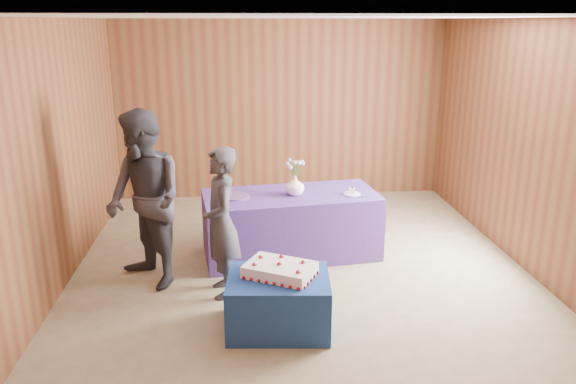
{
  "coord_description": "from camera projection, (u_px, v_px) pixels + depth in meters",
  "views": [
    {
      "loc": [
        -0.65,
        -5.55,
        2.67
      ],
      "look_at": [
        -0.15,
        0.1,
        0.93
      ],
      "focal_mm": 35.0,
      "sensor_mm": 36.0,
      "label": 1
    }
  ],
  "objects": [
    {
      "name": "cake_table",
      "position": [
        279.0,
        302.0,
        5.03
      ],
      "size": [
        0.96,
        0.78,
        0.5
      ],
      "primitive_type": "cube",
      "rotation": [
        0.0,
        0.0,
        -0.09
      ],
      "color": "navy",
      "rests_on": "ground"
    },
    {
      "name": "guest_right",
      "position": [
        145.0,
        200.0,
        5.69
      ],
      "size": [
        1.1,
        1.14,
        1.85
      ],
      "primitive_type": "imported",
      "rotation": [
        0.0,
        0.0,
        -0.91
      ],
      "color": "#32323C",
      "rests_on": "ground"
    },
    {
      "name": "platter",
      "position": [
        235.0,
        196.0,
        6.36
      ],
      "size": [
        0.42,
        0.42,
        0.02
      ],
      "primitive_type": "cylinder",
      "rotation": [
        0.0,
        0.0,
        0.32
      ],
      "color": "#634992",
      "rests_on": "serving_table"
    },
    {
      "name": "vase",
      "position": [
        295.0,
        185.0,
        6.42
      ],
      "size": [
        0.3,
        0.3,
        0.23
      ],
      "primitive_type": "imported",
      "rotation": [
        0.0,
        0.0,
        0.51
      ],
      "color": "white",
      "rests_on": "serving_table"
    },
    {
      "name": "guest_left",
      "position": [
        221.0,
        223.0,
        5.52
      ],
      "size": [
        0.46,
        0.61,
        1.52
      ],
      "primitive_type": "imported",
      "rotation": [
        0.0,
        0.0,
        -1.39
      ],
      "color": "#34353E",
      "rests_on": "ground"
    },
    {
      "name": "sheet_cake",
      "position": [
        280.0,
        270.0,
        4.97
      ],
      "size": [
        0.74,
        0.66,
        0.14
      ],
      "rotation": [
        0.0,
        0.0,
        -0.5
      ],
      "color": "white",
      "rests_on": "cake_table"
    },
    {
      "name": "knife",
      "position": [
        355.0,
        197.0,
        6.36
      ],
      "size": [
        0.26,
        0.07,
        0.0
      ],
      "primitive_type": "cube",
      "rotation": [
        0.0,
        0.0,
        -0.19
      ],
      "color": "#B6B6BB",
      "rests_on": "serving_table"
    },
    {
      "name": "ground",
      "position": [
        302.0,
        276.0,
        6.13
      ],
      "size": [
        6.0,
        6.0,
        0.0
      ],
      "primitive_type": "plane",
      "color": "gray",
      "rests_on": "ground"
    },
    {
      "name": "room_shell",
      "position": [
        303.0,
        111.0,
        5.6
      ],
      "size": [
        5.04,
        6.04,
        2.72
      ],
      "color": "brown",
      "rests_on": "ground"
    },
    {
      "name": "serving_table",
      "position": [
        291.0,
        225.0,
        6.58
      ],
      "size": [
        2.1,
        1.15,
        0.75
      ],
      "primitive_type": "cube",
      "rotation": [
        0.0,
        0.0,
        0.13
      ],
      "color": "#583799",
      "rests_on": "ground"
    },
    {
      "name": "flower_spray",
      "position": [
        295.0,
        164.0,
        6.34
      ],
      "size": [
        0.22,
        0.22,
        0.17
      ],
      "color": "#2B5A24",
      "rests_on": "vase"
    },
    {
      "name": "cake_slice",
      "position": [
        352.0,
        191.0,
        6.45
      ],
      "size": [
        0.08,
        0.07,
        0.09
      ],
      "rotation": [
        0.0,
        0.0,
        -0.18
      ],
      "color": "white",
      "rests_on": "plate"
    },
    {
      "name": "plate",
      "position": [
        352.0,
        194.0,
        6.46
      ],
      "size": [
        0.2,
        0.2,
        0.01
      ],
      "primitive_type": "cylinder",
      "rotation": [
        0.0,
        0.0,
        0.05
      ],
      "color": "white",
      "rests_on": "serving_table"
    }
  ]
}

